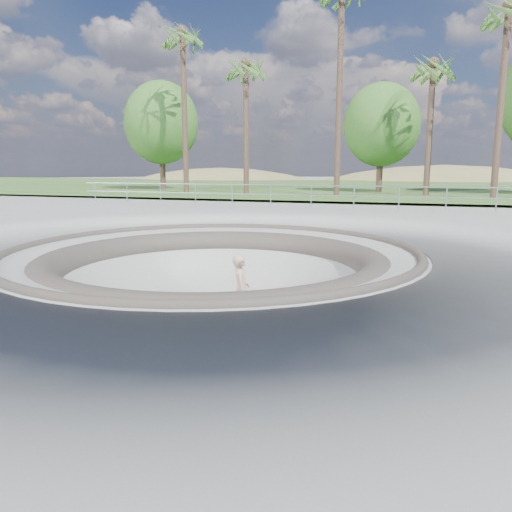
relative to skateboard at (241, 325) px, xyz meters
name	(u,v)px	position (x,y,z in m)	size (l,w,h in m)	color
ground	(213,250)	(-0.79, 0.14, 1.83)	(180.00, 180.00, 0.00)	gray
skate_bowl	(214,321)	(-0.79, 0.14, 0.00)	(14.00, 14.00, 4.10)	gray
grass_strip	(362,187)	(-0.79, 34.14, 2.05)	(180.00, 36.00, 0.12)	#305C25
distant_hills	(407,235)	(2.99, 57.31, -5.19)	(103.20, 45.00, 28.60)	olive
safety_railing	(311,196)	(-0.79, 12.14, 2.52)	(25.00, 0.06, 1.03)	#97999F
skateboard	(241,325)	(0.00, 0.00, 0.00)	(0.88, 0.46, 0.09)	brown
skater	(241,290)	(0.00, 0.00, 0.91)	(0.65, 0.42, 1.78)	tan
palm_a	(183,42)	(-11.02, 19.85, 11.77)	(2.60, 2.60, 11.23)	brown
palm_b	(246,72)	(-6.93, 20.53, 9.86)	(2.60, 2.60, 9.16)	brown
palm_d	(433,71)	(4.47, 21.46, 9.42)	(2.60, 2.60, 8.68)	brown
palm_e	(508,19)	(7.99, 19.25, 11.45)	(2.60, 2.60, 10.88)	brown
bushy_tree_left	(161,123)	(-14.91, 23.80, 7.12)	(5.72, 5.20, 8.25)	brown
bushy_tree_mid	(381,125)	(1.36, 25.16, 6.68)	(5.23, 4.76, 7.55)	brown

